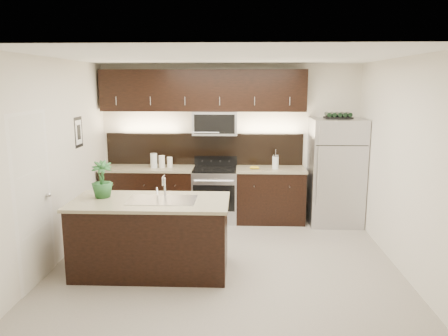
% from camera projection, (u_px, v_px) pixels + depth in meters
% --- Properties ---
extents(ground, '(4.50, 4.50, 0.00)m').
position_uv_depth(ground, '(226.00, 258.00, 6.03)').
color(ground, gray).
rests_on(ground, ground).
extents(room_walls, '(4.52, 4.02, 2.71)m').
position_uv_depth(room_walls, '(217.00, 136.00, 5.67)').
color(room_walls, silver).
rests_on(room_walls, ground).
extents(counter_run, '(3.51, 0.65, 0.94)m').
position_uv_depth(counter_run, '(203.00, 194.00, 7.61)').
color(counter_run, black).
rests_on(counter_run, ground).
extents(upper_fixtures, '(3.49, 0.40, 1.66)m').
position_uv_depth(upper_fixtures, '(205.00, 97.00, 7.44)').
color(upper_fixtures, black).
rests_on(upper_fixtures, counter_run).
extents(island, '(1.96, 0.96, 0.94)m').
position_uv_depth(island, '(151.00, 236.00, 5.53)').
color(island, black).
rests_on(island, ground).
extents(sink_faucet, '(0.84, 0.50, 0.28)m').
position_uv_depth(sink_faucet, '(162.00, 199.00, 5.44)').
color(sink_faucet, silver).
rests_on(sink_faucet, island).
extents(refrigerator, '(0.87, 0.78, 1.80)m').
position_uv_depth(refrigerator, '(335.00, 172.00, 7.38)').
color(refrigerator, '#B2B2B7').
rests_on(refrigerator, ground).
extents(wine_rack, '(0.44, 0.27, 0.10)m').
position_uv_depth(wine_rack, '(338.00, 116.00, 7.20)').
color(wine_rack, black).
rests_on(wine_rack, refrigerator).
extents(plant, '(0.33, 0.33, 0.47)m').
position_uv_depth(plant, '(102.00, 179.00, 5.53)').
color(plant, '#225525').
rests_on(plant, island).
extents(canisters, '(0.37, 0.17, 0.25)m').
position_uv_depth(canisters, '(160.00, 161.00, 7.51)').
color(canisters, silver).
rests_on(canisters, counter_run).
extents(french_press, '(0.11, 0.11, 0.32)m').
position_uv_depth(french_press, '(275.00, 162.00, 7.40)').
color(french_press, silver).
rests_on(french_press, counter_run).
extents(bananas, '(0.17, 0.13, 0.05)m').
position_uv_depth(bananas, '(252.00, 167.00, 7.41)').
color(bananas, gold).
rests_on(bananas, counter_run).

